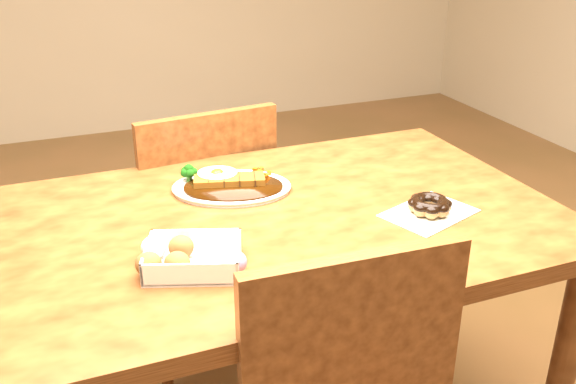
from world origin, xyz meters
name	(u,v)px	position (x,y,z in m)	size (l,w,h in m)	color
table	(288,252)	(0.00, 0.00, 0.65)	(1.20, 0.80, 0.75)	#45200D
chair_far	(198,226)	(-0.08, 0.54, 0.48)	(0.46, 0.46, 0.87)	#45200D
katsu_curry_plate	(230,185)	(-0.08, 0.17, 0.76)	(0.33, 0.28, 0.06)	white
donut_box	(191,256)	(-0.26, -0.15, 0.78)	(0.21, 0.19, 0.05)	white
pon_de_ring	(430,206)	(0.29, -0.12, 0.77)	(0.23, 0.20, 0.04)	silver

